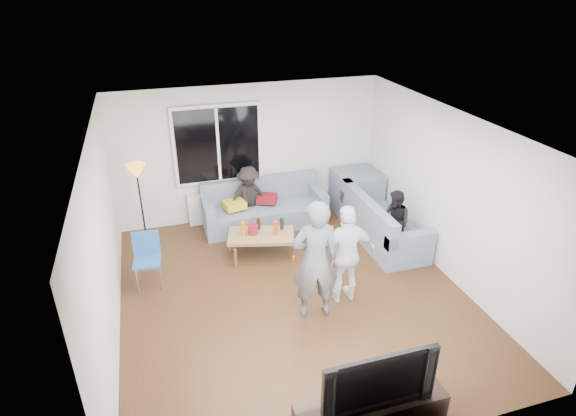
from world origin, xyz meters
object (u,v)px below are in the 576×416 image
object	(u,v)px
floor_lamp	(142,208)
spectator_right	(395,222)
sofa_right_section	(384,219)
television	(374,375)
spectator_back	(249,197)
coffee_table	(261,244)
tv_console	(370,415)
side_chair	(147,262)
player_left	(315,260)
player_right	(347,254)
sofa_back_section	(264,204)

from	to	relation	value
floor_lamp	spectator_right	size ratio (longest dim) A/B	1.39
sofa_right_section	television	distance (m)	4.09
spectator_back	television	world-z (taller)	spectator_back
coffee_table	floor_lamp	distance (m)	2.11
spectator_right	tv_console	xyz separation A→B (m)	(-1.97, -3.18, -0.34)
sofa_right_section	television	xyz separation A→B (m)	(-1.97, -3.57, 0.36)
side_chair	television	xyz separation A→B (m)	(2.10, -3.35, 0.36)
sofa_right_section	television	bearing A→B (deg)	151.09
side_chair	sofa_right_section	bearing A→B (deg)	8.56
spectator_right	player_left	bearing A→B (deg)	-69.47
floor_lamp	player_left	world-z (taller)	player_left
tv_console	player_right	bearing A→B (deg)	73.54
side_chair	floor_lamp	bearing A→B (deg)	95.51
television	sofa_back_section	bearing A→B (deg)	88.87
sofa_back_section	coffee_table	xyz separation A→B (m)	(-0.33, -1.05, -0.22)
side_chair	spectator_right	bearing A→B (deg)	3.06
player_right	spectator_back	world-z (taller)	player_right
television	coffee_table	bearing A→B (deg)	93.59
sofa_back_section	player_right	distance (m)	2.66
tv_console	television	distance (m)	0.57
side_chair	player_left	xyz separation A→B (m)	(2.19, -1.36, 0.46)
player_left	spectator_back	bearing A→B (deg)	-77.13
player_left	television	xyz separation A→B (m)	(-0.09, -1.99, -0.10)
floor_lamp	spectator_back	world-z (taller)	floor_lamp
sofa_back_section	spectator_back	world-z (taller)	spectator_back
player_right	tv_console	xyz separation A→B (m)	(-0.65, -2.19, -0.54)
side_chair	spectator_right	world-z (taller)	spectator_right
spectator_back	floor_lamp	bearing A→B (deg)	-176.26
sofa_right_section	floor_lamp	xyz separation A→B (m)	(-4.07, 0.95, 0.36)
player_right	tv_console	size ratio (longest dim) A/B	0.95
sofa_back_section	sofa_right_section	bearing A→B (deg)	-32.57
side_chair	tv_console	world-z (taller)	side_chair
television	player_right	bearing A→B (deg)	73.54
coffee_table	sofa_right_section	bearing A→B (deg)	-3.98
floor_lamp	player_left	size ratio (longest dim) A/B	0.88
player_left	spectator_right	distance (m)	2.25
tv_console	sofa_back_section	bearing A→B (deg)	88.87
floor_lamp	side_chair	bearing A→B (deg)	-90.00
sofa_right_section	spectator_back	size ratio (longest dim) A/B	1.66
spectator_back	tv_console	bearing A→B (deg)	-92.30
sofa_back_section	spectator_back	xyz separation A→B (m)	(-0.28, 0.03, 0.18)
sofa_right_section	floor_lamp	distance (m)	4.19
sofa_right_section	player_right	xyz separation A→B (m)	(-1.32, -1.38, 0.33)
sofa_right_section	player_left	world-z (taller)	player_left
coffee_table	spectator_back	bearing A→B (deg)	87.70
side_chair	television	world-z (taller)	television
coffee_table	spectator_back	world-z (taller)	spectator_back
player_left	sofa_back_section	bearing A→B (deg)	-82.90
sofa_back_section	spectator_right	distance (m)	2.46
spectator_back	tv_console	size ratio (longest dim) A/B	0.75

